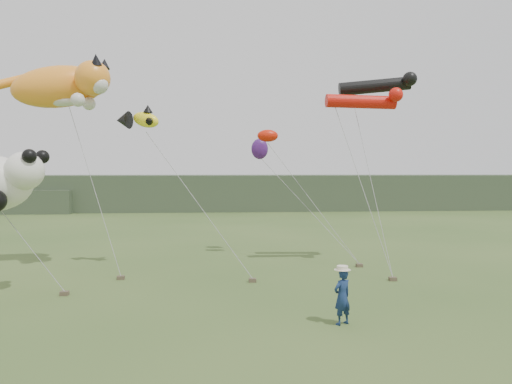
% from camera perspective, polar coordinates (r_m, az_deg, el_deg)
% --- Properties ---
extents(ground, '(120.00, 120.00, 0.00)m').
position_cam_1_polar(ground, '(15.97, 3.94, -14.18)').
color(ground, '#385123').
rests_on(ground, ground).
extents(headland, '(90.00, 13.00, 4.00)m').
position_cam_1_polar(headland, '(59.88, -5.41, -0.07)').
color(headland, '#2D3D28').
rests_on(headland, ground).
extents(festival_attendant, '(0.73, 0.65, 1.67)m').
position_cam_1_polar(festival_attendant, '(15.30, 9.83, -11.71)').
color(festival_attendant, navy).
rests_on(festival_attendant, ground).
extents(sandbag_anchors, '(13.15, 4.62, 0.15)m').
position_cam_1_polar(sandbag_anchors, '(21.08, -1.25, -9.84)').
color(sandbag_anchors, brown).
rests_on(sandbag_anchors, ground).
extents(cat_kite, '(5.59, 3.11, 2.54)m').
position_cam_1_polar(cat_kite, '(24.94, -20.88, 11.30)').
color(cat_kite, orange).
rests_on(cat_kite, ground).
extents(fish_kite, '(2.31, 1.49, 1.18)m').
position_cam_1_polar(fish_kite, '(24.01, -13.39, 8.07)').
color(fish_kite, yellow).
rests_on(fish_kite, ground).
extents(tube_kites, '(4.44, 1.99, 1.81)m').
position_cam_1_polar(tube_kites, '(25.03, 13.39, 11.03)').
color(tube_kites, black).
rests_on(tube_kites, ground).
extents(misc_kites, '(1.31, 1.99, 1.52)m').
position_cam_1_polar(misc_kites, '(27.03, 0.79, 5.54)').
color(misc_kites, red).
rests_on(misc_kites, ground).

